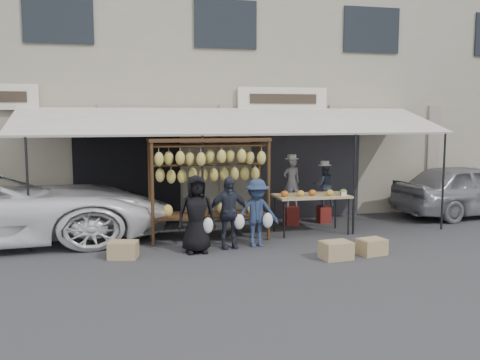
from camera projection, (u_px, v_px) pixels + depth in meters
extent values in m
plane|color=#2D2D30|center=(262.00, 253.00, 10.64)|extent=(90.00, 90.00, 0.00)
cube|color=#A09882|center=(206.00, 90.00, 16.50)|extent=(24.00, 6.00, 7.00)
cube|color=#232328|center=(306.00, 171.00, 14.34)|extent=(3.00, 0.10, 2.50)
cube|color=black|center=(128.00, 175.00, 13.26)|extent=(2.60, 0.10, 2.50)
cube|color=silver|center=(283.00, 99.00, 13.89)|extent=(2.40, 0.10, 0.60)
cube|color=beige|center=(236.00, 121.00, 12.55)|extent=(10.00, 2.34, 0.63)
cylinder|color=black|center=(28.00, 195.00, 10.58)|extent=(0.05, 0.05, 2.30)
cylinder|color=black|center=(203.00, 189.00, 11.38)|extent=(0.05, 0.05, 2.30)
cylinder|color=black|center=(354.00, 185.00, 12.18)|extent=(0.05, 0.05, 2.30)
cylinder|color=black|center=(443.00, 182.00, 12.71)|extent=(0.05, 0.05, 2.30)
cylinder|color=#322210|center=(152.00, 194.00, 11.02)|extent=(0.07, 0.07, 2.20)
cylinder|color=#322210|center=(269.00, 190.00, 11.60)|extent=(0.07, 0.07, 2.20)
cylinder|color=#322210|center=(150.00, 189.00, 11.80)|extent=(0.07, 0.07, 2.20)
cylinder|color=#322210|center=(259.00, 186.00, 12.37)|extent=(0.07, 0.07, 2.20)
cube|color=#322210|center=(208.00, 140.00, 11.57)|extent=(2.60, 0.90, 0.07)
cylinder|color=#322210|center=(211.00, 146.00, 11.24)|extent=(2.50, 0.05, 0.05)
cylinder|color=#322210|center=(206.00, 144.00, 11.92)|extent=(2.50, 0.05, 0.05)
cylinder|color=#322210|center=(209.00, 165.00, 11.63)|extent=(2.50, 0.05, 0.05)
cube|color=#322210|center=(209.00, 214.00, 11.76)|extent=(2.50, 0.80, 0.05)
ellipsoid|color=#E7C75D|center=(159.00, 159.00, 11.02)|extent=(0.20, 0.18, 0.30)
ellipsoid|color=#E7C75D|center=(169.00, 158.00, 11.22)|extent=(0.20, 0.18, 0.30)
ellipsoid|color=#E7C75D|center=(180.00, 158.00, 11.12)|extent=(0.20, 0.18, 0.30)
ellipsoid|color=#E7C75D|center=(190.00, 159.00, 11.32)|extent=(0.20, 0.18, 0.30)
ellipsoid|color=#E7C75D|center=(201.00, 159.00, 11.22)|extent=(0.20, 0.18, 0.30)
ellipsoid|color=#E7C75D|center=(210.00, 157.00, 11.42)|extent=(0.20, 0.18, 0.30)
ellipsoid|color=#E7C75D|center=(222.00, 156.00, 11.32)|extent=(0.20, 0.18, 0.30)
ellipsoid|color=#E7C75D|center=(230.00, 156.00, 11.52)|extent=(0.20, 0.18, 0.30)
ellipsoid|color=#E7C75D|center=(242.00, 156.00, 11.42)|extent=(0.20, 0.18, 0.30)
ellipsoid|color=#E7C75D|center=(250.00, 158.00, 11.62)|extent=(0.20, 0.18, 0.30)
ellipsoid|color=#E7C75D|center=(261.00, 158.00, 11.53)|extent=(0.20, 0.18, 0.30)
ellipsoid|color=#E7C75D|center=(160.00, 175.00, 11.41)|extent=(0.20, 0.18, 0.30)
ellipsoid|color=#E7C75D|center=(171.00, 177.00, 11.47)|extent=(0.20, 0.18, 0.30)
ellipsoid|color=#E7C75D|center=(182.00, 176.00, 11.53)|extent=(0.20, 0.18, 0.30)
ellipsoid|color=#E7C75D|center=(193.00, 175.00, 11.58)|extent=(0.20, 0.18, 0.30)
ellipsoid|color=#E7C75D|center=(203.00, 175.00, 11.63)|extent=(0.20, 0.18, 0.30)
ellipsoid|color=#E7C75D|center=(214.00, 175.00, 11.69)|extent=(0.20, 0.18, 0.30)
ellipsoid|color=#E7C75D|center=(224.00, 174.00, 11.74)|extent=(0.20, 0.18, 0.30)
ellipsoid|color=#E7C75D|center=(235.00, 174.00, 11.79)|extent=(0.20, 0.18, 0.30)
ellipsoid|color=#E7C75D|center=(245.00, 174.00, 11.84)|extent=(0.20, 0.18, 0.30)
ellipsoid|color=#E7C75D|center=(255.00, 174.00, 11.90)|extent=(0.20, 0.18, 0.30)
cube|color=tan|center=(311.00, 196.00, 12.32)|extent=(1.70, 0.90, 0.05)
cylinder|color=black|center=(284.00, 220.00, 11.84)|extent=(0.04, 0.04, 0.85)
cylinder|color=black|center=(349.00, 217.00, 12.19)|extent=(0.04, 0.04, 0.85)
cylinder|color=black|center=(275.00, 214.00, 12.56)|extent=(0.04, 0.04, 0.85)
cylinder|color=black|center=(335.00, 211.00, 12.91)|extent=(0.04, 0.04, 0.85)
ellipsoid|color=#B25919|center=(285.00, 194.00, 12.01)|extent=(0.18, 0.14, 0.14)
ellipsoid|color=gold|center=(301.00, 193.00, 12.07)|extent=(0.18, 0.14, 0.14)
ellipsoid|color=#B25919|center=(312.00, 193.00, 12.18)|extent=(0.18, 0.14, 0.14)
ellipsoid|color=gold|center=(330.00, 193.00, 12.17)|extent=(0.18, 0.14, 0.14)
ellipsoid|color=#598C33|center=(343.00, 192.00, 12.29)|extent=(0.18, 0.14, 0.14)
imported|color=gray|center=(291.00, 182.00, 13.25)|extent=(0.47, 0.33, 1.22)
imported|color=#3B4356|center=(324.00, 185.00, 13.57)|extent=(0.59, 0.50, 1.09)
imported|color=black|center=(196.00, 214.00, 10.56)|extent=(0.77, 0.51, 1.55)
imported|color=#272C39|center=(228.00, 213.00, 10.93)|extent=(0.90, 0.43, 1.48)
imported|color=#253350|center=(257.00, 213.00, 11.08)|extent=(0.93, 0.56, 1.42)
cube|color=maroon|center=(291.00, 216.00, 13.35)|extent=(0.36, 0.36, 0.47)
cube|color=maroon|center=(324.00, 214.00, 13.66)|extent=(0.32, 0.32, 0.41)
cube|color=tan|center=(336.00, 250.00, 10.15)|extent=(0.60, 0.48, 0.34)
cube|color=tan|center=(372.00, 247.00, 10.48)|extent=(0.59, 0.49, 0.31)
cube|color=tan|center=(123.00, 250.00, 10.21)|extent=(0.62, 0.52, 0.32)
imported|color=gray|center=(468.00, 190.00, 14.53)|extent=(4.38, 2.17, 1.43)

